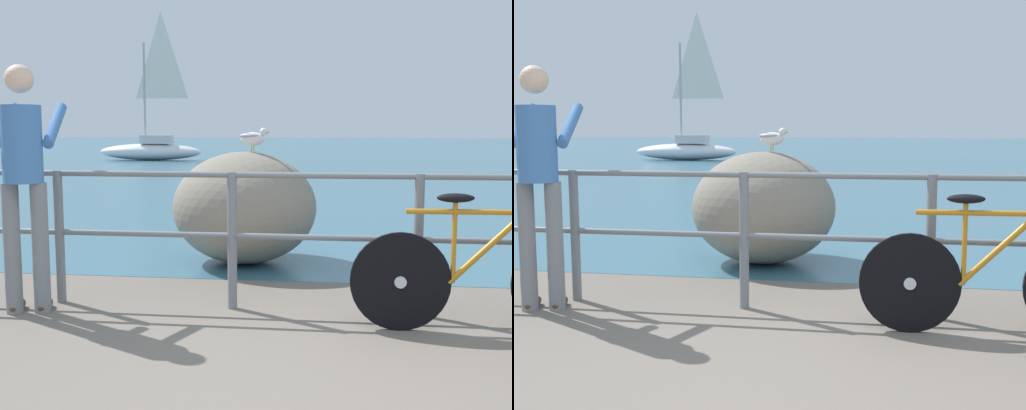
# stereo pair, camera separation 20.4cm
# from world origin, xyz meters

# --- Properties ---
(ground_plane) EXTENTS (120.00, 120.00, 0.10)m
(ground_plane) POSITION_xyz_m (0.00, 20.00, -0.05)
(ground_plane) COLOR #6B6056
(sea_surface) EXTENTS (120.00, 90.00, 0.01)m
(sea_surface) POSITION_xyz_m (0.00, 47.51, 0.00)
(sea_surface) COLOR #38667A
(sea_surface) RESTS_ON ground_plane
(promenade_railing) EXTENTS (9.45, 0.07, 1.02)m
(promenade_railing) POSITION_xyz_m (-0.00, 1.62, 0.64)
(promenade_railing) COLOR slate
(promenade_railing) RESTS_ON ground_plane
(bicycle) EXTENTS (1.70, 0.48, 0.92)m
(bicycle) POSITION_xyz_m (1.18, 1.28, 0.46)
(bicycle) COLOR black
(bicycle) RESTS_ON ground_plane
(person_at_railing) EXTENTS (0.54, 0.67, 1.78)m
(person_at_railing) POSITION_xyz_m (-2.13, 1.34, 0.99)
(person_at_railing) COLOR slate
(person_at_railing) RESTS_ON ground_plane
(breakwater_boulder_main) EXTENTS (1.43, 1.44, 1.11)m
(breakwater_boulder_main) POSITION_xyz_m (-0.82, 3.27, 0.55)
(breakwater_boulder_main) COLOR gray
(breakwater_boulder_main) RESTS_ON ground
(seagull) EXTENTS (0.34, 0.19, 0.23)m
(seagull) POSITION_xyz_m (-0.74, 3.27, 1.25)
(seagull) COLOR gold
(seagull) RESTS_ON breakwater_boulder_main
(sailboat) EXTENTS (4.40, 1.30, 6.16)m
(sailboat) POSITION_xyz_m (-7.78, 23.24, 0.71)
(sailboat) COLOR white
(sailboat) RESTS_ON sea_surface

